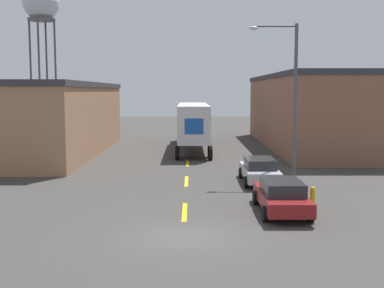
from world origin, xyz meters
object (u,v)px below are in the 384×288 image
(water_tower, at_px, (43,6))
(fire_hydrant, at_px, (315,198))
(semi_truck, at_px, (195,121))
(street_lamp, at_px, (292,90))
(parked_car_right_near, at_px, (283,196))
(parked_car_right_mid, at_px, (261,170))

(water_tower, height_order, fire_hydrant, water_tower)
(semi_truck, xyz_separation_m, street_lamp, (5.53, -14.57, 2.71))
(parked_car_right_near, distance_m, parked_car_right_mid, 6.59)
(parked_car_right_near, relative_size, water_tower, 0.24)
(semi_truck, xyz_separation_m, parked_car_right_mid, (3.68, -15.86, -1.69))
(parked_car_right_mid, xyz_separation_m, fire_hydrant, (1.50, -5.87, -0.25))
(water_tower, relative_size, street_lamp, 2.22)
(semi_truck, distance_m, parked_car_right_near, 22.81)
(fire_hydrant, bearing_deg, street_lamp, 87.18)
(semi_truck, bearing_deg, parked_car_right_near, -81.13)
(semi_truck, height_order, parked_car_right_near, semi_truck)
(parked_car_right_mid, bearing_deg, parked_car_right_near, -90.00)
(semi_truck, distance_m, parked_car_right_mid, 16.37)
(parked_car_right_near, height_order, street_lamp, street_lamp)
(street_lamp, bearing_deg, fire_hydrant, -92.82)
(water_tower, xyz_separation_m, street_lamp, (26.42, -40.15, -11.66))
(parked_car_right_mid, height_order, fire_hydrant, parked_car_right_mid)
(semi_truck, relative_size, fire_hydrant, 16.25)
(semi_truck, height_order, fire_hydrant, semi_truck)
(parked_car_right_near, xyz_separation_m, water_tower, (-24.58, 48.03, 16.07))
(semi_truck, xyz_separation_m, water_tower, (-20.89, 25.58, 14.37))
(parked_car_right_near, xyz_separation_m, fire_hydrant, (1.50, 0.72, -0.25))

